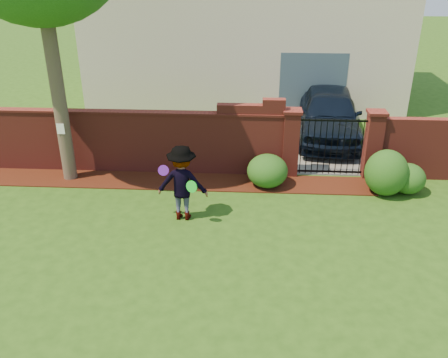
# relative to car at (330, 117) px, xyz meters

# --- Properties ---
(ground) EXTENTS (80.00, 80.00, 0.01)m
(ground) POSITION_rel_car_xyz_m (-3.83, -6.72, -0.83)
(ground) COLOR #264A12
(ground) RESTS_ON ground
(mulch_bed) EXTENTS (11.10, 1.08, 0.03)m
(mulch_bed) POSITION_rel_car_xyz_m (-4.78, -3.38, -0.81)
(mulch_bed) COLOR black
(mulch_bed) RESTS_ON ground
(brick_wall) EXTENTS (8.70, 0.31, 2.16)m
(brick_wall) POSITION_rel_car_xyz_m (-5.84, -2.72, 0.10)
(brick_wall) COLOR maroon
(brick_wall) RESTS_ON ground
(brick_wall_return) EXTENTS (4.00, 0.25, 1.70)m
(brick_wall_return) POSITION_rel_car_xyz_m (2.77, -2.72, 0.03)
(brick_wall_return) COLOR maroon
(brick_wall_return) RESTS_ON ground
(pillar_left) EXTENTS (0.50, 0.50, 1.88)m
(pillar_left) POSITION_rel_car_xyz_m (-1.43, -2.72, 0.13)
(pillar_left) COLOR maroon
(pillar_left) RESTS_ON ground
(pillar_right) EXTENTS (0.50, 0.50, 1.88)m
(pillar_right) POSITION_rel_car_xyz_m (0.77, -2.72, 0.13)
(pillar_right) COLOR maroon
(pillar_right) RESTS_ON ground
(iron_gate) EXTENTS (1.78, 0.03, 1.60)m
(iron_gate) POSITION_rel_car_xyz_m (-0.33, -2.72, 0.03)
(iron_gate) COLOR black
(iron_gate) RESTS_ON ground
(driveway) EXTENTS (3.20, 8.00, 0.01)m
(driveway) POSITION_rel_car_xyz_m (-0.33, 1.28, -0.82)
(driveway) COLOR slate
(driveway) RESTS_ON ground
(house) EXTENTS (12.40, 6.40, 6.30)m
(house) POSITION_rel_car_xyz_m (-2.83, 5.28, 2.34)
(house) COLOR beige
(house) RESTS_ON ground
(car) EXTENTS (2.37, 4.98, 1.64)m
(car) POSITION_rel_car_xyz_m (0.00, 0.00, 0.00)
(car) COLOR black
(car) RESTS_ON ground
(paper_notice) EXTENTS (0.20, 0.01, 0.28)m
(paper_notice) POSITION_rel_car_xyz_m (-7.43, -3.51, 0.68)
(paper_notice) COLOR white
(paper_notice) RESTS_ON tree
(shrub_left) EXTENTS (1.07, 1.07, 0.88)m
(shrub_left) POSITION_rel_car_xyz_m (-2.06, -3.48, -0.38)
(shrub_left) COLOR #154615
(shrub_left) RESTS_ON ground
(shrub_middle) EXTENTS (1.08, 1.08, 1.19)m
(shrub_middle) POSITION_rel_car_xyz_m (0.92, -3.76, -0.23)
(shrub_middle) COLOR #154615
(shrub_middle) RESTS_ON ground
(shrub_right) EXTENTS (0.89, 0.89, 0.79)m
(shrub_right) POSITION_rel_car_xyz_m (1.52, -3.65, -0.43)
(shrub_right) COLOR #154615
(shrub_right) RESTS_ON ground
(man) EXTENTS (1.20, 0.74, 1.79)m
(man) POSITION_rel_car_xyz_m (-4.05, -5.30, 0.07)
(man) COLOR gray
(man) RESTS_ON ground
(frisbee_purple) EXTENTS (0.24, 0.10, 0.24)m
(frisbee_purple) POSITION_rel_car_xyz_m (-4.41, -5.52, 0.50)
(frisbee_purple) COLOR purple
(frisbee_purple) RESTS_ON man
(frisbee_green) EXTENTS (0.27, 0.17, 0.27)m
(frisbee_green) POSITION_rel_car_xyz_m (-3.79, -5.60, 0.16)
(frisbee_green) COLOR green
(frisbee_green) RESTS_ON man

